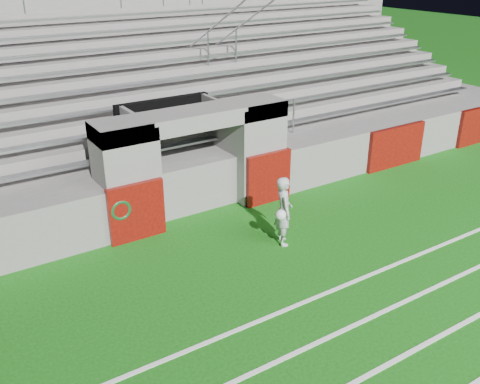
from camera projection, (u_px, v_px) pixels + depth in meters
ground at (280, 275)px, 10.78m from camera, size 90.00×90.00×0.00m
stadium_structure at (125, 112)px, 16.28m from camera, size 26.00×8.48×5.42m
goalkeeper_with_ball at (283, 211)px, 11.63m from camera, size 0.70×0.75×1.58m
hose_coil at (121, 213)px, 11.65m from camera, size 0.51×0.14×0.65m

